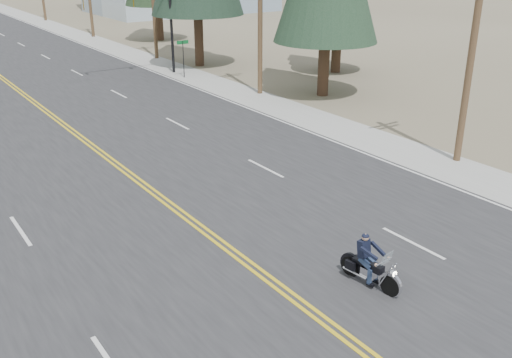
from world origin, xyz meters
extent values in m
cube|color=#A5A5A0|center=(11.50, 70.00, 0.01)|extent=(3.00, 200.00, 0.01)
cylinder|color=black|center=(11.00, 32.00, 3.50)|extent=(0.20, 0.20, 7.00)
cylinder|color=black|center=(10.80, 30.00, 1.30)|extent=(0.06, 0.06, 2.60)
cube|color=#0C5926|center=(10.80, 30.00, 2.50)|extent=(0.90, 0.03, 0.25)
cylinder|color=brown|center=(12.50, 8.00, 5.50)|extent=(0.30, 0.30, 11.00)
cylinder|color=brown|center=(12.50, 23.00, 5.75)|extent=(0.30, 0.30, 11.50)
cylinder|color=#382619|center=(15.50, 20.40, 1.68)|extent=(0.65, 0.65, 3.35)
cylinder|color=#382619|center=(21.02, 25.25, 1.43)|extent=(0.63, 0.63, 2.86)
cylinder|color=#382619|center=(13.95, 33.29, 1.95)|extent=(0.68, 0.68, 3.91)
cylinder|color=#382619|center=(17.22, 46.92, 1.71)|extent=(0.80, 0.80, 3.41)
camera|label=1|loc=(-8.21, -6.23, 8.76)|focal=40.00mm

